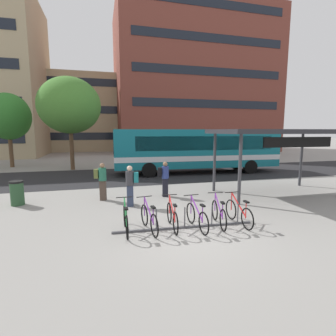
# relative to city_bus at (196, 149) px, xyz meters

# --- Properties ---
(ground) EXTENTS (200.00, 200.00, 0.00)m
(ground) POSITION_rel_city_bus_xyz_m (-4.27, -10.62, -1.78)
(ground) COLOR gray
(bus_lane_asphalt) EXTENTS (80.00, 7.20, 0.01)m
(bus_lane_asphalt) POSITION_rel_city_bus_xyz_m (-4.27, -0.00, -1.77)
(bus_lane_asphalt) COLOR #232326
(bus_lane_asphalt) RESTS_ON ground
(city_bus) EXTENTS (12.14, 3.22, 3.20)m
(city_bus) POSITION_rel_city_bus_xyz_m (0.00, 0.00, 0.00)
(city_bus) COLOR #0F6070
(city_bus) RESTS_ON ground
(bike_rack) EXTENTS (4.57, 0.32, 0.70)m
(bike_rack) POSITION_rel_city_bus_xyz_m (-4.25, -10.21, -1.68)
(bike_rack) COLOR #47474C
(bike_rack) RESTS_ON ground
(parked_bicycle_green_0) EXTENTS (0.52, 1.72, 0.99)m
(parked_bicycle_green_0) POSITION_rel_city_bus_xyz_m (-6.10, -10.08, -1.39)
(parked_bicycle_green_0) COLOR black
(parked_bicycle_green_0) RESTS_ON ground
(parked_bicycle_purple_1) EXTENTS (0.52, 1.72, 0.99)m
(parked_bicycle_purple_1) POSITION_rel_city_bus_xyz_m (-5.39, -10.16, -1.39)
(parked_bicycle_purple_1) COLOR black
(parked_bicycle_purple_1) RESTS_ON ground
(parked_bicycle_red_2) EXTENTS (0.52, 1.72, 0.99)m
(parked_bicycle_red_2) POSITION_rel_city_bus_xyz_m (-4.64, -10.13, -1.39)
(parked_bicycle_red_2) COLOR black
(parked_bicycle_red_2) RESTS_ON ground
(parked_bicycle_purple_3) EXTENTS (0.52, 1.72, 0.99)m
(parked_bicycle_purple_3) POSITION_rel_city_bus_xyz_m (-3.89, -10.34, -1.39)
(parked_bicycle_purple_3) COLOR black
(parked_bicycle_purple_3) RESTS_ON ground
(parked_bicycle_purple_4) EXTENTS (0.52, 1.70, 0.99)m
(parked_bicycle_purple_4) POSITION_rel_city_bus_xyz_m (-3.09, -10.25, -1.39)
(parked_bicycle_purple_4) COLOR black
(parked_bicycle_purple_4) RESTS_ON ground
(parked_bicycle_red_5) EXTENTS (0.52, 1.72, 0.99)m
(parked_bicycle_red_5) POSITION_rel_city_bus_xyz_m (-2.41, -10.33, -1.39)
(parked_bicycle_red_5) COLOR black
(parked_bicycle_red_5) RESTS_ON ground
(transit_shelter) EXTENTS (6.10, 3.37, 3.16)m
(transit_shelter) POSITION_rel_city_bus_xyz_m (1.46, -7.03, 1.19)
(transit_shelter) COLOR #38383D
(transit_shelter) RESTS_ON ground
(commuter_olive_pack_0) EXTENTS (0.59, 0.45, 1.68)m
(commuter_olive_pack_0) POSITION_rel_city_bus_xyz_m (-6.78, -6.09, -0.80)
(commuter_olive_pack_0) COLOR #47382D
(commuter_olive_pack_0) RESTS_ON ground
(commuter_teal_pack_1) EXTENTS (0.56, 0.39, 1.69)m
(commuter_teal_pack_1) POSITION_rel_city_bus_xyz_m (-5.63, -7.36, -0.80)
(commuter_teal_pack_1) COLOR #2D3851
(commuter_teal_pack_1) RESTS_ON ground
(commuter_black_pack_2) EXTENTS (0.56, 0.39, 1.66)m
(commuter_black_pack_2) POSITION_rel_city_bus_xyz_m (-3.92, -6.16, -0.82)
(commuter_black_pack_2) COLOR black
(commuter_black_pack_2) RESTS_ON ground
(trash_bin) EXTENTS (0.55, 0.55, 1.03)m
(trash_bin) POSITION_rel_city_bus_xyz_m (-10.23, -5.99, -1.26)
(trash_bin) COLOR #284C2D
(trash_bin) RESTS_ON ground
(street_tree_0) EXTENTS (4.78, 4.78, 7.25)m
(street_tree_0) POSITION_rel_city_bus_xyz_m (-9.06, 4.01, 3.28)
(street_tree_0) COLOR brown
(street_tree_0) RESTS_ON ground
(street_tree_1) EXTENTS (3.62, 3.62, 6.26)m
(street_tree_1) POSITION_rel_city_bus_xyz_m (-14.30, 6.90, 2.52)
(street_tree_1) COLOR brown
(street_tree_1) RESTS_ON ground
(building_right_wing) EXTENTS (23.93, 13.74, 21.10)m
(building_right_wing) POSITION_rel_city_bus_xyz_m (7.71, 22.00, 8.78)
(building_right_wing) COLOR brown
(building_right_wing) RESTS_ON ground
(building_centre_block) EXTENTS (19.76, 12.89, 11.68)m
(building_centre_block) POSITION_rel_city_bus_xyz_m (-5.43, 28.60, 4.07)
(building_centre_block) COLOR tan
(building_centre_block) RESTS_ON ground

